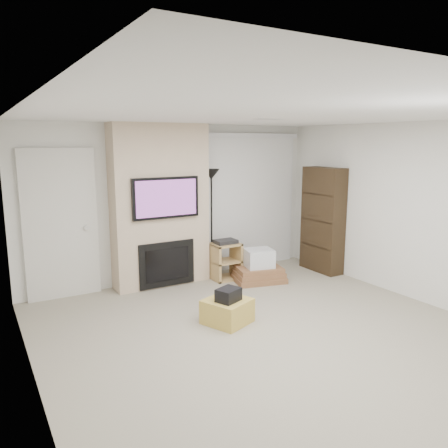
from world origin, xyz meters
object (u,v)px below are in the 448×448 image
ottoman (227,311)px  floor_lamp (211,193)px  bookshelf (323,220)px  box_stack (259,269)px  av_stand (225,259)px

ottoman → floor_lamp: size_ratio=0.28×
ottoman → bookshelf: size_ratio=0.28×
box_stack → bookshelf: (1.29, -0.06, 0.70)m
av_stand → box_stack: 0.57m
floor_lamp → av_stand: (0.12, -0.26, -1.07)m
ottoman → av_stand: size_ratio=0.76×
box_stack → bookshelf: bookshelf is taller
av_stand → bookshelf: bookshelf is taller
ottoman → bookshelf: 2.91m
av_stand → bookshelf: bearing=-14.0°
ottoman → av_stand: av_stand is taller
ottoman → floor_lamp: floor_lamp is taller
box_stack → ottoman: bearing=-137.8°
bookshelf → floor_lamp: bearing=159.4°
box_stack → floor_lamp: bearing=129.9°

